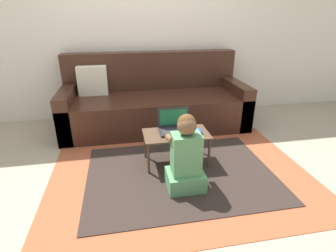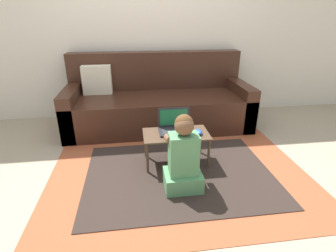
{
  "view_description": "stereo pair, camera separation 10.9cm",
  "coord_description": "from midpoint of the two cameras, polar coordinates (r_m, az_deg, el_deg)",
  "views": [
    {
      "loc": [
        -0.35,
        -2.19,
        1.38
      ],
      "look_at": [
        0.07,
        0.08,
        0.38
      ],
      "focal_mm": 28.0,
      "sensor_mm": 36.0,
      "label": 1
    },
    {
      "loc": [
        -0.24,
        -2.21,
        1.38
      ],
      "look_at": [
        0.07,
        0.08,
        0.38
      ],
      "focal_mm": 28.0,
      "sensor_mm": 36.0,
      "label": 2
    }
  ],
  "objects": [
    {
      "name": "ground_plane",
      "position": [
        2.61,
        -0.12,
        -8.52
      ],
      "size": [
        16.0,
        16.0,
        0.0
      ],
      "primitive_type": "plane",
      "color": "gray"
    },
    {
      "name": "wall_back",
      "position": [
        3.74,
        -3.53,
        21.33
      ],
      "size": [
        9.0,
        0.06,
        2.5
      ],
      "color": "beige",
      "rests_on": "ground_plane"
    },
    {
      "name": "area_rug",
      "position": [
        2.48,
        3.75,
        -10.36
      ],
      "size": [
        2.37,
        1.73,
        0.01
      ],
      "color": "#9E4C2D",
      "rests_on": "ground_plane"
    },
    {
      "name": "couch",
      "position": [
        3.45,
        -1.43,
        5.18
      ],
      "size": [
        2.29,
        0.91,
        0.91
      ],
      "color": "#381E14",
      "rests_on": "ground_plane"
    },
    {
      "name": "laptop_desk",
      "position": [
        2.51,
        3.0,
        -2.37
      ],
      "size": [
        0.63,
        0.35,
        0.32
      ],
      "color": "#4C3828",
      "rests_on": "ground_plane"
    },
    {
      "name": "laptop",
      "position": [
        2.53,
        2.77,
        -0.4
      ],
      "size": [
        0.31,
        0.21,
        0.22
      ],
      "color": "#232328",
      "rests_on": "laptop_desk"
    },
    {
      "name": "computer_mouse",
      "position": [
        2.5,
        7.95,
        -1.27
      ],
      "size": [
        0.06,
        0.11,
        0.04
      ],
      "color": "#234CB2",
      "rests_on": "laptop_desk"
    },
    {
      "name": "person_seated",
      "position": [
        2.16,
        4.79,
        -6.92
      ],
      "size": [
        0.31,
        0.35,
        0.67
      ],
      "color": "#518E5B",
      "rests_on": "ground_plane"
    }
  ]
}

